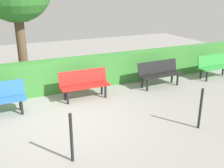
% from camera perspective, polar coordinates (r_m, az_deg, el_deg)
% --- Properties ---
extents(ground_plane, '(22.06, 22.06, 0.00)m').
position_cam_1_polar(ground_plane, '(6.95, -10.66, -7.22)').
color(ground_plane, gray).
extents(bench_green, '(1.44, 0.49, 0.86)m').
position_cam_1_polar(bench_green, '(10.55, 21.31, 3.80)').
color(bench_green, '#2D8C38').
rests_on(bench_green, ground_plane).
extents(bench_black, '(1.57, 0.52, 0.86)m').
position_cam_1_polar(bench_black, '(9.07, 10.19, 2.47)').
color(bench_black, black).
rests_on(bench_black, ground_plane).
extents(bench_red, '(1.48, 0.47, 0.86)m').
position_cam_1_polar(bench_red, '(7.93, -5.99, 0.17)').
color(bench_red, red).
rests_on(bench_red, ground_plane).
extents(hedge_row, '(18.06, 0.54, 1.03)m').
position_cam_1_polar(hedge_row, '(8.82, -7.12, 2.37)').
color(hedge_row, '#387F33').
rests_on(hedge_row, ground_plane).
extents(railing_post_mid, '(0.06, 0.06, 1.00)m').
position_cam_1_polar(railing_post_mid, '(6.49, 18.58, -5.08)').
color(railing_post_mid, black).
rests_on(railing_post_mid, ground_plane).
extents(railing_post_far, '(0.06, 0.06, 1.00)m').
position_cam_1_polar(railing_post_far, '(5.06, -8.77, -11.43)').
color(railing_post_far, black).
rests_on(railing_post_far, ground_plane).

